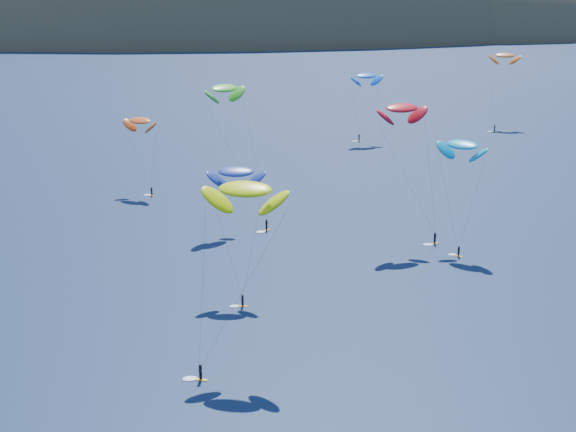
% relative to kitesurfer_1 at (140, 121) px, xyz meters
% --- Properties ---
extents(island, '(730.00, 300.00, 210.00)m').
position_rel_kitesurfer_1_xyz_m(island, '(74.68, 430.09, -26.11)').
color(island, '#3D3526').
rests_on(island, ground).
extents(kitesurfer_1, '(9.03, 10.55, 17.76)m').
position_rel_kitesurfer_1_xyz_m(kitesurfer_1, '(0.00, 0.00, 0.00)').
color(kitesurfer_1, gold).
rests_on(kitesurfer_1, ground).
extents(kitesurfer_2, '(13.08, 12.75, 24.34)m').
position_rel_kitesurfer_1_xyz_m(kitesurfer_2, '(15.47, -79.33, 6.02)').
color(kitesurfer_2, gold).
rests_on(kitesurfer_2, ground).
extents(kitesurfer_3, '(12.32, 15.54, 27.85)m').
position_rel_kitesurfer_1_xyz_m(kitesurfer_3, '(16.99, -22.07, 9.88)').
color(kitesurfer_3, gold).
rests_on(kitesurfer_3, ground).
extents(kitesurfer_4, '(10.01, 6.09, 20.59)m').
position_rel_kitesurfer_1_xyz_m(kitesurfer_4, '(60.96, 44.19, 2.57)').
color(kitesurfer_4, gold).
rests_on(kitesurfer_4, ground).
extents(kitesurfer_5, '(9.24, 12.56, 20.53)m').
position_rel_kitesurfer_1_xyz_m(kitesurfer_5, '(56.56, -44.11, 2.57)').
color(kitesurfer_5, gold).
rests_on(kitesurfer_5, ground).
extents(kitesurfer_9, '(11.31, 10.00, 26.25)m').
position_rel_kitesurfer_1_xyz_m(kitesurfer_9, '(47.23, -38.14, 8.16)').
color(kitesurfer_9, gold).
rests_on(kitesurfer_9, ground).
extents(kitesurfer_10, '(8.84, 11.86, 20.44)m').
position_rel_kitesurfer_1_xyz_m(kitesurfer_10, '(16.10, -57.65, 2.68)').
color(kitesurfer_10, gold).
rests_on(kitesurfer_10, ground).
extents(kitesurfer_11, '(12.29, 15.66, 23.62)m').
position_rel_kitesurfer_1_xyz_m(kitesurfer_11, '(108.12, 60.78, 5.63)').
color(kitesurfer_11, gold).
rests_on(kitesurfer_11, ground).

